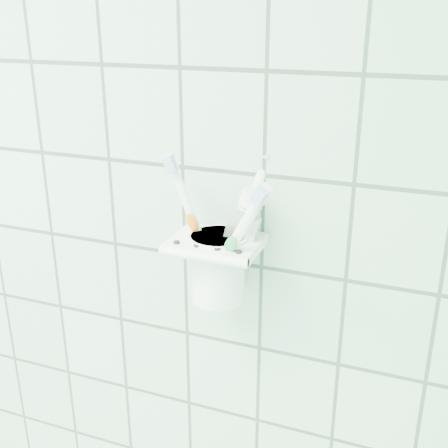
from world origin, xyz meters
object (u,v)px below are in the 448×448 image
object	(u,v)px
toothbrush_blue	(219,221)
toothbrush_pink	(217,220)
cup	(218,265)
toothpaste_tube	(224,231)
holder_bracket	(217,244)
toothbrush_orange	(204,217)

from	to	relation	value
toothbrush_blue	toothbrush_pink	bearing A→B (deg)	125.31
cup	toothbrush_pink	world-z (taller)	toothbrush_pink
toothpaste_tube	holder_bracket	bearing A→B (deg)	-115.87
holder_bracket	toothpaste_tube	xyz separation A→B (m)	(0.01, 0.01, 0.02)
cup	toothbrush_pink	xyz separation A→B (m)	(-0.01, 0.02, 0.06)
toothbrush_pink	toothbrush_blue	xyz separation A→B (m)	(0.01, -0.03, 0.01)
toothbrush_orange	toothpaste_tube	xyz separation A→B (m)	(0.02, 0.01, -0.02)
toothbrush_blue	toothbrush_orange	world-z (taller)	toothbrush_blue
holder_bracket	toothbrush_orange	bearing A→B (deg)	170.69
holder_bracket	toothbrush_blue	world-z (taller)	toothbrush_blue
toothbrush_pink	toothbrush_blue	size ratio (longest dim) A/B	0.91
toothbrush_pink	toothbrush_blue	bearing A→B (deg)	-70.30
toothbrush_pink	toothbrush_orange	xyz separation A→B (m)	(-0.01, -0.02, 0.01)
holder_bracket	toothbrush_blue	size ratio (longest dim) A/B	0.54
holder_bracket	toothpaste_tube	bearing A→B (deg)	65.36
toothbrush_pink	toothbrush_blue	distance (m)	0.03
toothbrush_pink	toothpaste_tube	bearing A→B (deg)	-36.19
cup	toothbrush_orange	size ratio (longest dim) A/B	0.45
cup	toothbrush_blue	world-z (taller)	toothbrush_blue
toothpaste_tube	toothbrush_blue	bearing A→B (deg)	-88.35
toothbrush_blue	toothpaste_tube	size ratio (longest dim) A/B	1.32
holder_bracket	cup	xyz separation A→B (m)	(0.00, 0.00, -0.03)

